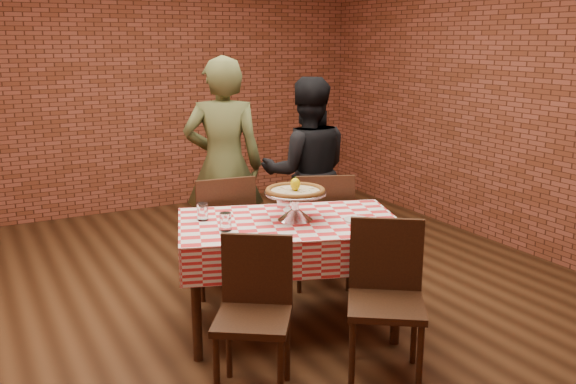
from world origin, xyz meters
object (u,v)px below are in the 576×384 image
object	(u,v)px
table	(290,275)
water_glass_right	(203,212)
condiment_caddy	(284,199)
chair_far_left	(220,232)
pizza_stand	(295,206)
diner_olive	(224,166)
chair_near_left	(253,322)
chair_far_right	(321,227)
chair_near_right	(386,305)
water_glass_left	(226,222)
diner_black	(307,173)
pizza	(295,191)

from	to	relation	value
table	water_glass_right	distance (m)	0.72
condiment_caddy	chair_far_left	size ratio (longest dim) A/B	0.14
pizza_stand	diner_olive	size ratio (longest dim) A/B	0.23
water_glass_right	chair_far_left	bearing A→B (deg)	58.86
diner_olive	table	bearing A→B (deg)	112.33
chair_near_left	chair_far_right	distance (m)	1.69
water_glass_right	chair_near_right	distance (m)	1.35
chair_far_left	water_glass_right	bearing A→B (deg)	65.37
pizza_stand	chair_far_left	xyz separation A→B (m)	(-0.20, 0.84, -0.38)
water_glass_left	diner_olive	bearing A→B (deg)	67.80
table	diner_black	bearing A→B (deg)	54.88
water_glass_left	chair_far_left	bearing A→B (deg)	70.69
water_glass_right	chair_far_left	world-z (taller)	chair_far_left
condiment_caddy	diner_black	world-z (taller)	diner_black
pizza	water_glass_right	world-z (taller)	pizza
table	diner_black	xyz separation A→B (m)	(0.73, 1.04, 0.43)
water_glass_left	chair_far_right	bearing A→B (deg)	29.01
chair_near_left	chair_far_left	world-z (taller)	chair_far_left
table	diner_black	distance (m)	1.35
water_glass_left	diner_olive	xyz separation A→B (m)	(0.51, 1.25, 0.08)
chair_near_right	chair_near_left	bearing A→B (deg)	-159.61
pizza	chair_far_left	world-z (taller)	pizza
water_glass_right	chair_near_left	bearing A→B (deg)	-94.57
chair_far_right	table	bearing A→B (deg)	67.01
chair_far_right	diner_black	distance (m)	0.59
pizza	chair_far_right	distance (m)	0.93
pizza	chair_far_right	xyz separation A→B (m)	(0.55, 0.58, -0.49)
condiment_caddy	chair_far_left	bearing A→B (deg)	153.47
pizza_stand	diner_black	xyz separation A→B (m)	(0.69, 1.03, -0.04)
chair_near_right	table	bearing A→B (deg)	136.80
water_glass_right	diner_black	size ratio (longest dim) A/B	0.07
water_glass_left	diner_black	world-z (taller)	diner_black
chair_near_left	chair_far_left	xyz separation A→B (m)	(0.41, 1.48, 0.03)
pizza_stand	water_glass_left	distance (m)	0.50
water_glass_right	diner_olive	xyz separation A→B (m)	(0.55, 0.97, 0.08)
table	water_glass_left	bearing A→B (deg)	179.92
chair_far_left	diner_olive	world-z (taller)	diner_olive
diner_black	water_glass_left	bearing A→B (deg)	63.64
table	chair_far_right	xyz separation A→B (m)	(0.60, 0.58, 0.09)
chair_near_right	diner_black	size ratio (longest dim) A/B	0.56
pizza_stand	water_glass_right	size ratio (longest dim) A/B	3.63
chair_near_right	diner_black	xyz separation A→B (m)	(0.56, 1.87, 0.35)
chair_far_left	diner_olive	distance (m)	0.63
chair_far_right	chair_near_right	bearing A→B (deg)	95.98
chair_near_left	chair_far_right	xyz separation A→B (m)	(1.17, 1.22, 0.03)
water_glass_left	diner_olive	distance (m)	1.35
pizza	chair_far_right	size ratio (longest dim) A/B	0.42
chair_far_left	pizza_stand	bearing A→B (deg)	110.00
water_glass_right	condiment_caddy	size ratio (longest dim) A/B	0.88
pizza	condiment_caddy	xyz separation A→B (m)	(0.07, 0.29, -0.13)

